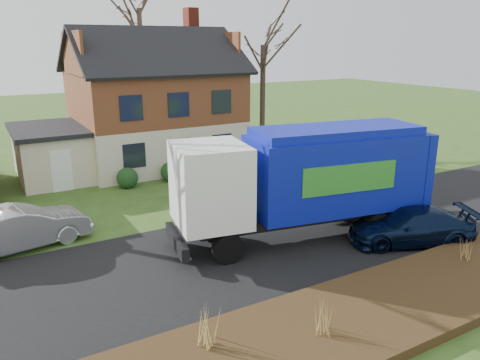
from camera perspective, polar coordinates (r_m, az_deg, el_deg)
ground at (r=16.93m, az=0.17°, el=-8.86°), size 120.00×120.00×0.00m
road at (r=16.93m, az=0.17°, el=-8.83°), size 80.00×7.00×0.02m
mulch_verge at (r=13.12m, az=12.33°, el=-16.72°), size 80.00×3.50×0.30m
main_house at (r=28.83m, az=-11.30°, el=9.80°), size 12.95×8.95×9.26m
garbage_truck at (r=17.65m, az=8.50°, el=0.51°), size 10.19×4.28×4.23m
silver_sedan at (r=18.77m, az=-25.13°, el=-5.29°), size 5.00×2.55×1.57m
navy_wagon at (r=18.58m, az=20.14°, el=-5.31°), size 4.97×3.60×1.34m
tree_front_east at (r=29.10m, az=2.89°, el=18.39°), size 3.64×3.64×10.10m
grass_clump_west at (r=11.61m, az=-3.79°, el=-17.35°), size 0.38×0.31×1.00m
grass_clump_mid at (r=12.20m, az=10.36°, el=-15.92°), size 0.34×0.28×0.94m
grass_clump_east at (r=17.37m, az=25.79°, el=-7.41°), size 0.32×0.26×0.79m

